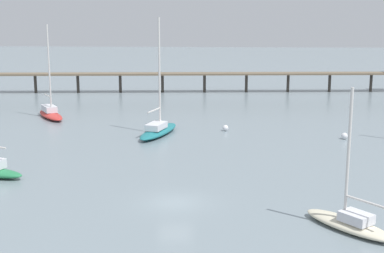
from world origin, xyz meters
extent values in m
plane|color=gray|center=(0.00, 0.00, 0.00)|extent=(400.00, 400.00, 0.00)
cube|color=brown|center=(0.00, 57.88, 3.31)|extent=(76.76, 9.57, 0.30)
cylinder|color=#38332D|center=(-29.80, 55.36, 1.58)|extent=(0.50, 0.50, 3.16)
cylinder|color=#38332D|center=(-22.35, 55.99, 1.58)|extent=(0.50, 0.50, 3.16)
cylinder|color=#38332D|center=(-14.90, 56.62, 1.58)|extent=(0.50, 0.50, 3.16)
cylinder|color=#38332D|center=(-7.45, 57.25, 1.58)|extent=(0.50, 0.50, 3.16)
cylinder|color=#38332D|center=(0.00, 57.88, 1.58)|extent=(0.50, 0.50, 3.16)
cylinder|color=#38332D|center=(7.45, 58.51, 1.58)|extent=(0.50, 0.50, 3.16)
cylinder|color=#38332D|center=(14.90, 59.13, 1.58)|extent=(0.50, 0.50, 3.16)
cylinder|color=#38332D|center=(22.35, 59.76, 1.58)|extent=(0.50, 0.50, 3.16)
cylinder|color=#38332D|center=(29.80, 60.39, 1.58)|extent=(0.50, 0.50, 3.16)
ellipsoid|color=beige|center=(11.45, -4.39, 0.33)|extent=(5.78, 6.29, 0.67)
cube|color=silver|center=(11.80, -4.79, 0.98)|extent=(2.29, 2.35, 0.62)
cylinder|color=silver|center=(11.24, -4.14, 4.89)|extent=(0.20, 0.20, 8.44)
cylinder|color=silver|center=(12.29, -5.37, 2.19)|extent=(2.22, 2.56, 0.16)
ellipsoid|color=#1E727A|center=(-3.97, 22.58, 0.41)|extent=(4.71, 9.51, 0.83)
cube|color=silver|center=(-4.17, 21.87, 1.17)|extent=(2.39, 3.37, 0.68)
cylinder|color=silver|center=(-3.85, 23.02, 7.03)|extent=(0.23, 0.23, 12.41)
cylinder|color=silver|center=(-4.31, 21.35, 3.06)|extent=(1.10, 3.39, 0.18)
ellipsoid|color=red|center=(-19.62, 32.15, 0.38)|extent=(6.27, 8.20, 0.76)
cube|color=silver|center=(-19.98, 32.71, 1.16)|extent=(2.87, 3.36, 0.80)
cylinder|color=silver|center=(-19.40, 31.79, 6.54)|extent=(0.22, 0.22, 11.56)
cylinder|color=silver|center=(-20.21, 33.08, 2.84)|extent=(1.79, 2.66, 0.18)
sphere|color=silver|center=(16.81, 21.63, 0.36)|extent=(0.72, 0.72, 0.72)
sphere|color=silver|center=(3.68, 25.18, 0.36)|extent=(0.71, 0.71, 0.71)
camera|label=1|loc=(3.40, -37.10, 13.37)|focal=50.22mm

